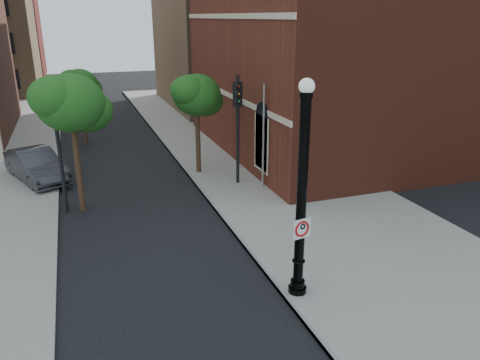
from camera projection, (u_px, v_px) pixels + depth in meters
name	position (u px, v px, depth m)	size (l,w,h in m)	color
ground	(216.00, 315.00, 12.41)	(120.00, 120.00, 0.00)	black
sidewalk_right	(273.00, 175.00, 23.18)	(8.00, 60.00, 0.12)	gray
curb_edge	(196.00, 184.00, 21.93)	(0.10, 60.00, 0.14)	gray
brick_wall_building	(403.00, 38.00, 27.86)	(22.30, 16.30, 12.50)	maroon
bg_building_tan_b	(288.00, 22.00, 41.83)	(22.00, 14.00, 14.00)	#8B6C4C
lamppost	(301.00, 204.00, 12.35)	(0.51, 0.51, 6.09)	black
no_parking_sign	(302.00, 229.00, 12.42)	(0.56, 0.14, 0.57)	white
parked_car	(36.00, 165.00, 22.27)	(1.63, 4.67, 1.54)	#2F2F34
traffic_signal_left	(57.00, 130.00, 17.79)	(0.34, 0.42, 5.05)	black
traffic_signal_right	(238.00, 112.00, 20.86)	(0.38, 0.44, 5.09)	black
utility_pole	(263.00, 138.00, 20.65)	(0.10, 0.10, 4.78)	#999999
street_tree_a	(72.00, 104.00, 17.70)	(3.05, 2.75, 5.49)	black
street_tree_b	(80.00, 85.00, 27.85)	(2.54, 2.29, 4.57)	black
street_tree_c	(197.00, 96.00, 22.30)	(2.74, 2.48, 4.95)	black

